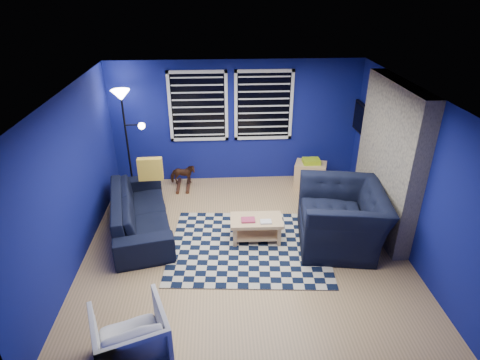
# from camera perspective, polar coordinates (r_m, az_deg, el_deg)

# --- Properties ---
(floor) EXTENTS (5.00, 5.00, 0.00)m
(floor) POSITION_cam_1_polar(r_m,az_deg,el_deg) (6.56, 0.61, -9.40)
(floor) COLOR tan
(floor) RESTS_ON ground
(ceiling) EXTENTS (5.00, 5.00, 0.00)m
(ceiling) POSITION_cam_1_polar(r_m,az_deg,el_deg) (5.46, 0.74, 12.24)
(ceiling) COLOR white
(ceiling) RESTS_ON wall_back
(wall_back) EXTENTS (5.00, 0.00, 5.00)m
(wall_back) POSITION_cam_1_polar(r_m,az_deg,el_deg) (8.21, -0.56, 8.20)
(wall_back) COLOR navy
(wall_back) RESTS_ON floor
(wall_left) EXTENTS (0.00, 5.00, 5.00)m
(wall_left) POSITION_cam_1_polar(r_m,az_deg,el_deg) (6.26, -22.80, -0.22)
(wall_left) COLOR navy
(wall_left) RESTS_ON floor
(wall_right) EXTENTS (0.00, 5.00, 5.00)m
(wall_right) POSITION_cam_1_polar(r_m,az_deg,el_deg) (6.56, 23.02, 0.96)
(wall_right) COLOR navy
(wall_right) RESTS_ON floor
(fireplace) EXTENTS (0.65, 2.00, 2.50)m
(fireplace) POSITION_cam_1_polar(r_m,az_deg,el_deg) (6.93, 20.22, 2.35)
(fireplace) COLOR gray
(fireplace) RESTS_ON floor
(window_left) EXTENTS (1.17, 0.06, 1.42)m
(window_left) POSITION_cam_1_polar(r_m,az_deg,el_deg) (8.07, -5.97, 10.32)
(window_left) COLOR black
(window_left) RESTS_ON wall_back
(window_right) EXTENTS (1.17, 0.06, 1.42)m
(window_right) POSITION_cam_1_polar(r_m,az_deg,el_deg) (8.12, 3.39, 10.52)
(window_right) COLOR black
(window_right) RESTS_ON wall_back
(tv) EXTENTS (0.07, 1.00, 0.58)m
(tv) POSITION_cam_1_polar(r_m,az_deg,el_deg) (8.19, 17.16, 8.04)
(tv) COLOR black
(tv) RESTS_ON wall_right
(rug) EXTENTS (2.65, 2.19, 0.02)m
(rug) POSITION_cam_1_polar(r_m,az_deg,el_deg) (6.55, 1.24, -9.40)
(rug) COLOR black
(rug) RESTS_ON floor
(sofa) EXTENTS (2.42, 1.36, 0.67)m
(sofa) POSITION_cam_1_polar(r_m,az_deg,el_deg) (7.02, -14.02, -4.36)
(sofa) COLOR black
(sofa) RESTS_ON floor
(armchair_big) EXTENTS (1.62, 1.46, 0.95)m
(armchair_big) POSITION_cam_1_polar(r_m,az_deg,el_deg) (6.60, 14.24, -5.14)
(armchair_big) COLOR black
(armchair_big) RESTS_ON floor
(armchair_bent) EXTENTS (0.98, 1.00, 0.71)m
(armchair_bent) POSITION_cam_1_polar(r_m,az_deg,el_deg) (4.87, -15.27, -20.76)
(armchair_bent) COLOR gray
(armchair_bent) RESTS_ON floor
(rocking_horse) EXTENTS (0.25, 0.51, 0.43)m
(rocking_horse) POSITION_cam_1_polar(r_m,az_deg,el_deg) (8.25, -8.16, 0.75)
(rocking_horse) COLOR #452A16
(rocking_horse) RESTS_ON floor
(coffee_table) EXTENTS (0.85, 0.50, 0.42)m
(coffee_table) POSITION_cam_1_polar(r_m,az_deg,el_deg) (6.55, 2.32, -6.37)
(coffee_table) COLOR tan
(coffee_table) RESTS_ON rug
(cabinet) EXTENTS (0.71, 0.58, 0.60)m
(cabinet) POSITION_cam_1_polar(r_m,az_deg,el_deg) (8.36, 9.94, 0.83)
(cabinet) COLOR tan
(cabinet) RESTS_ON floor
(floor_lamp) EXTENTS (0.56, 0.34, 2.05)m
(floor_lamp) POSITION_cam_1_polar(r_m,az_deg,el_deg) (7.87, -16.17, 9.58)
(floor_lamp) COLOR black
(floor_lamp) RESTS_ON floor
(throw_pillow) EXTENTS (0.43, 0.14, 0.41)m
(throw_pillow) POSITION_cam_1_polar(r_m,az_deg,el_deg) (7.22, -12.64, 1.53)
(throw_pillow) COLOR gold
(throw_pillow) RESTS_ON sofa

